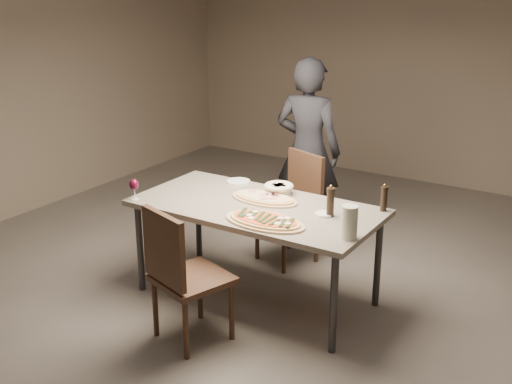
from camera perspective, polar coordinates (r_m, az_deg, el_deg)
The scene contains 14 objects.
room at distance 4.49m, azimuth 0.00°, elevation 6.66°, with size 7.00×7.00×7.00m.
dining_table at distance 4.69m, azimuth 0.00°, elevation -1.82°, with size 1.80×0.90×0.75m.
zucchini_pizza at distance 4.33m, azimuth 0.80°, elevation -2.56°, with size 0.59×0.33×0.05m.
ham_pizza at distance 4.76m, azimuth 0.75°, elevation -0.55°, with size 0.54×0.30×0.04m.
bread_basket at distance 4.89m, azimuth 2.04°, elevation 0.35°, with size 0.22×0.22×0.08m.
oil_dish at distance 4.50m, azimuth 6.10°, elevation -1.96°, with size 0.13×0.13×0.01m.
pepper_mill_left at distance 4.45m, azimuth 6.63°, elevation -0.85°, with size 0.06×0.06×0.23m.
pepper_mill_right at distance 4.61m, azimuth 11.31°, elevation -0.55°, with size 0.05×0.05×0.20m.
carafe at distance 4.10m, azimuth 8.30°, elevation -2.68°, with size 0.11×0.11×0.22m.
wine_glass at distance 4.83m, azimuth -10.79°, elevation 0.60°, with size 0.07×0.07×0.16m.
side_plate at distance 5.18m, azimuth -1.57°, elevation 0.95°, with size 0.19×0.19×0.01m.
chair_near at distance 4.21m, azimuth -6.75°, elevation -6.88°, with size 0.57×0.57×0.95m.
chair_far at distance 5.44m, azimuth 3.50°, elevation -0.82°, with size 0.56×0.56×0.93m.
diner at distance 5.79m, azimuth 4.63°, elevation 3.68°, with size 0.61×0.40×1.68m, color black.
Camera 1 is at (2.34, -3.71, 2.35)m, focal length 45.00 mm.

